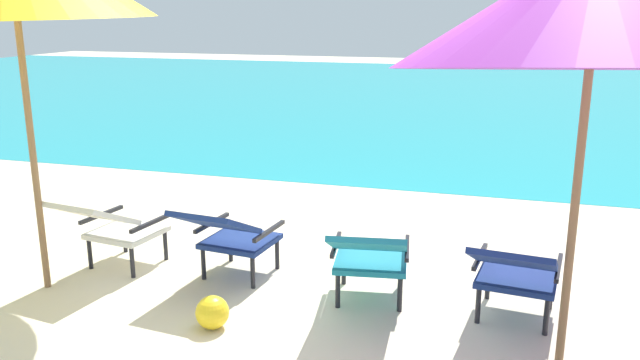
{
  "coord_description": "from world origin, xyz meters",
  "views": [
    {
      "loc": [
        1.43,
        -4.57,
        2.08
      ],
      "look_at": [
        0.0,
        0.26,
        0.75
      ],
      "focal_mm": 36.66,
      "sensor_mm": 36.0,
      "label": 1
    }
  ],
  "objects_px": {
    "lounge_chair_near_right": "(370,254)",
    "lounge_chair_far_right": "(515,271)",
    "lounge_chair_near_left": "(229,233)",
    "beach_ball": "(212,312)",
    "lounge_chair_far_left": "(111,224)",
    "beach_umbrella_right": "(596,5)"
  },
  "relations": [
    {
      "from": "lounge_chair_near_left",
      "to": "lounge_chair_far_left",
      "type": "bearing_deg",
      "value": -175.76
    },
    {
      "from": "lounge_chair_far_right",
      "to": "beach_ball",
      "type": "distance_m",
      "value": 2.03
    },
    {
      "from": "lounge_chair_near_left",
      "to": "beach_ball",
      "type": "distance_m",
      "value": 0.82
    },
    {
      "from": "beach_ball",
      "to": "beach_umbrella_right",
      "type": "bearing_deg",
      "value": 5.79
    },
    {
      "from": "lounge_chair_far_left",
      "to": "lounge_chair_far_right",
      "type": "height_order",
      "value": "same"
    },
    {
      "from": "lounge_chair_far_right",
      "to": "lounge_chair_near_left",
      "type": "bearing_deg",
      "value": 176.03
    },
    {
      "from": "lounge_chair_near_left",
      "to": "lounge_chair_far_right",
      "type": "relative_size",
      "value": 1.0
    },
    {
      "from": "lounge_chair_near_right",
      "to": "lounge_chair_far_right",
      "type": "bearing_deg",
      "value": -0.95
    },
    {
      "from": "lounge_chair_far_left",
      "to": "lounge_chair_near_left",
      "type": "relative_size",
      "value": 1.02
    },
    {
      "from": "lounge_chair_near_left",
      "to": "beach_ball",
      "type": "relative_size",
      "value": 4.09
    },
    {
      "from": "lounge_chair_near_right",
      "to": "beach_ball",
      "type": "relative_size",
      "value": 4.17
    },
    {
      "from": "lounge_chair_near_left",
      "to": "beach_umbrella_right",
      "type": "height_order",
      "value": "beach_umbrella_right"
    },
    {
      "from": "beach_umbrella_right",
      "to": "beach_ball",
      "type": "height_order",
      "value": "beach_umbrella_right"
    },
    {
      "from": "lounge_chair_far_left",
      "to": "lounge_chair_far_right",
      "type": "xyz_separation_m",
      "value": [
        3.11,
        -0.07,
        0.0
      ]
    },
    {
      "from": "lounge_chair_near_right",
      "to": "beach_ball",
      "type": "bearing_deg",
      "value": -147.02
    },
    {
      "from": "lounge_chair_far_right",
      "to": "beach_ball",
      "type": "height_order",
      "value": "lounge_chair_far_right"
    },
    {
      "from": "lounge_chair_far_left",
      "to": "beach_ball",
      "type": "height_order",
      "value": "lounge_chair_far_left"
    },
    {
      "from": "lounge_chair_near_right",
      "to": "lounge_chair_far_right",
      "type": "height_order",
      "value": "same"
    },
    {
      "from": "lounge_chair_near_right",
      "to": "beach_umbrella_right",
      "type": "height_order",
      "value": "beach_umbrella_right"
    },
    {
      "from": "lounge_chair_near_left",
      "to": "beach_ball",
      "type": "bearing_deg",
      "value": -74.78
    },
    {
      "from": "lounge_chair_far_left",
      "to": "lounge_chair_near_right",
      "type": "bearing_deg",
      "value": -1.55
    },
    {
      "from": "lounge_chair_far_right",
      "to": "beach_ball",
      "type": "relative_size",
      "value": 4.1
    }
  ]
}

